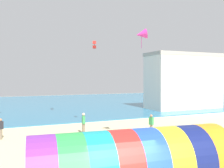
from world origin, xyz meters
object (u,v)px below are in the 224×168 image
at_px(bystander_near_water, 1,129).
at_px(bystander_far_left, 151,124).
at_px(kite_red_box, 94,45).
at_px(bystander_mid_beach, 83,123).
at_px(kite_magenta_delta, 141,34).
at_px(giant_inflatable_tube, 133,165).

bearing_deg(bystander_near_water, bystander_far_left, -14.90).
distance_m(kite_red_box, bystander_mid_beach, 7.32).
xyz_separation_m(kite_magenta_delta, bystander_near_water, (-8.94, 5.87, -6.86)).
relative_size(bystander_mid_beach, bystander_far_left, 1.06).
relative_size(giant_inflatable_tube, bystander_far_left, 4.78).
xyz_separation_m(kite_magenta_delta, kite_red_box, (-0.93, 7.13, 0.10)).
relative_size(bystander_near_water, bystander_far_left, 0.97).
height_order(giant_inflatable_tube, bystander_mid_beach, giant_inflatable_tube).
xyz_separation_m(kite_red_box, bystander_far_left, (3.49, -4.32, -6.93)).
bearing_deg(kite_red_box, giant_inflatable_tube, -102.95).
relative_size(giant_inflatable_tube, bystander_near_water, 4.94).
bearing_deg(kite_red_box, bystander_near_water, -171.09).
bearing_deg(kite_red_box, bystander_far_left, -51.05).
bearing_deg(kite_magenta_delta, giant_inflatable_tube, -122.05).
height_order(giant_inflatable_tube, bystander_near_water, giant_inflatable_tube).
xyz_separation_m(bystander_near_water, bystander_far_left, (11.50, -3.06, 0.03)).
distance_m(kite_magenta_delta, bystander_near_water, 12.71).
bearing_deg(kite_red_box, kite_magenta_delta, -82.60).
relative_size(giant_inflatable_tube, kite_magenta_delta, 5.90).
bearing_deg(bystander_near_water, bystander_mid_beach, -6.00).
relative_size(kite_red_box, bystander_mid_beach, 0.42).
bearing_deg(giant_inflatable_tube, kite_magenta_delta, 57.95).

